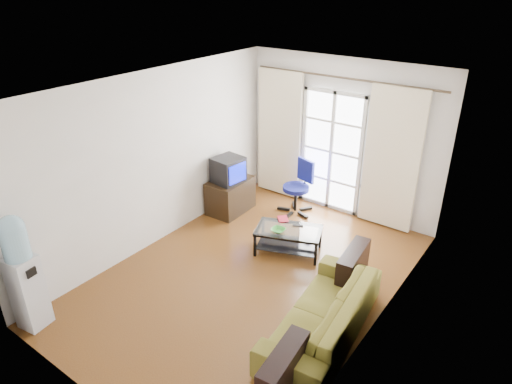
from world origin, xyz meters
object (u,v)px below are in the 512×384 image
tv_stand (230,195)px  coffee_table (288,237)px  crt_tv (227,170)px  sofa (323,313)px  task_chair (297,197)px  water_cooler (22,271)px

tv_stand → coffee_table: bearing=-20.4°
coffee_table → crt_tv: bearing=163.3°
crt_tv → coffee_table: bearing=-9.9°
sofa → coffee_table: bearing=-140.6°
crt_tv → task_chair: bearing=42.9°
crt_tv → water_cooler: 3.66m
sofa → tv_stand: (-2.85, 1.78, 0.00)m
coffee_table → water_cooler: bearing=-117.3°
sofa → crt_tv: size_ratio=3.96×
water_cooler → coffee_table: bearing=53.8°
water_cooler → sofa: bearing=24.6°
crt_tv → task_chair: crt_tv is taller
task_chair → water_cooler: water_cooler is taller
sofa → task_chair: size_ratio=2.20×
coffee_table → tv_stand: bearing=161.4°
coffee_table → tv_stand: tv_stand is taller
coffee_table → crt_tv: (-1.57, 0.47, 0.57)m
coffee_table → crt_tv: 1.73m
sofa → tv_stand: tv_stand is taller
tv_stand → crt_tv: 0.53m
tv_stand → crt_tv: crt_tv is taller
sofa → task_chair: bearing=-149.0°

